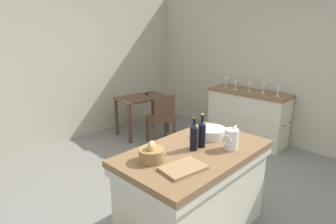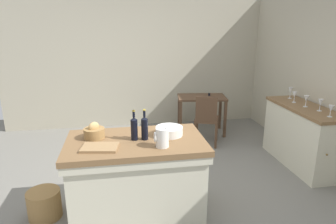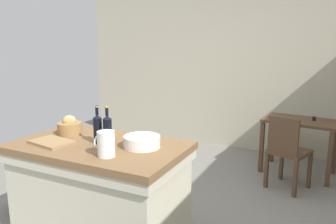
# 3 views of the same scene
# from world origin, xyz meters

# --- Properties ---
(ground_plane) EXTENTS (6.76, 6.76, 0.00)m
(ground_plane) POSITION_xyz_m (0.00, 0.00, 0.00)
(ground_plane) COLOR slate
(wall_back) EXTENTS (5.32, 0.12, 2.60)m
(wall_back) POSITION_xyz_m (0.00, 2.60, 1.30)
(wall_back) COLOR #B2AA93
(wall_back) RESTS_ON ground
(island_table) EXTENTS (1.45, 0.86, 0.88)m
(island_table) POSITION_xyz_m (-0.25, -0.57, 0.48)
(island_table) COLOR brown
(island_table) RESTS_ON ground
(side_cabinet) EXTENTS (0.52, 1.41, 0.91)m
(side_cabinet) POSITION_xyz_m (2.26, 0.24, 0.46)
(side_cabinet) COLOR brown
(side_cabinet) RESTS_ON ground
(writing_desk) EXTENTS (0.97, 0.69, 0.78)m
(writing_desk) POSITION_xyz_m (1.16, 1.82, 0.62)
(writing_desk) COLOR #513826
(writing_desk) RESTS_ON ground
(wooden_chair) EXTENTS (0.52, 0.52, 0.90)m
(wooden_chair) POSITION_xyz_m (1.08, 1.21, 0.49)
(wooden_chair) COLOR #513826
(wooden_chair) RESTS_ON ground
(pitcher) EXTENTS (0.17, 0.13, 0.23)m
(pitcher) POSITION_xyz_m (0.00, -0.79, 0.98)
(pitcher) COLOR white
(pitcher) RESTS_ON island_table
(wash_bowl) EXTENTS (0.30, 0.30, 0.09)m
(wash_bowl) POSITION_xyz_m (0.12, -0.49, 0.93)
(wash_bowl) COLOR white
(wash_bowl) RESTS_ON island_table
(bread_basket) EXTENTS (0.22, 0.22, 0.18)m
(bread_basket) POSITION_xyz_m (-0.68, -0.44, 0.94)
(bread_basket) COLOR olive
(bread_basket) RESTS_ON island_table
(cutting_board) EXTENTS (0.38, 0.29, 0.02)m
(cutting_board) POSITION_xyz_m (-0.61, -0.74, 0.89)
(cutting_board) COLOR #99754C
(cutting_board) RESTS_ON island_table
(wine_bottle_dark) EXTENTS (0.07, 0.07, 0.33)m
(wine_bottle_dark) POSITION_xyz_m (-0.15, -0.57, 1.01)
(wine_bottle_dark) COLOR black
(wine_bottle_dark) RESTS_ON island_table
(wine_bottle_amber) EXTENTS (0.07, 0.07, 0.32)m
(wine_bottle_amber) POSITION_xyz_m (-0.26, -0.56, 1.01)
(wine_bottle_amber) COLOR black
(wine_bottle_amber) RESTS_ON island_table
(wine_glass_far_left) EXTENTS (0.07, 0.07, 0.15)m
(wine_glass_far_left) POSITION_xyz_m (2.26, -0.26, 1.01)
(wine_glass_far_left) COLOR white
(wine_glass_far_left) RESTS_ON side_cabinet
(wine_glass_left) EXTENTS (0.07, 0.07, 0.17)m
(wine_glass_left) POSITION_xyz_m (2.31, 0.01, 1.02)
(wine_glass_left) COLOR white
(wine_glass_left) RESTS_ON side_cabinet
(wine_glass_middle) EXTENTS (0.07, 0.07, 0.17)m
(wine_glass_middle) POSITION_xyz_m (2.25, 0.24, 1.02)
(wine_glass_middle) COLOR white
(wine_glass_middle) RESTS_ON side_cabinet
(wine_glass_right) EXTENTS (0.07, 0.07, 0.16)m
(wine_glass_right) POSITION_xyz_m (2.23, 0.50, 1.02)
(wine_glass_right) COLOR white
(wine_glass_right) RESTS_ON side_cabinet
(wine_glass_far_right) EXTENTS (0.07, 0.07, 0.18)m
(wine_glass_far_right) POSITION_xyz_m (2.31, 0.75, 1.03)
(wine_glass_far_right) COLOR white
(wine_glass_far_right) RESTS_ON side_cabinet
(wicker_hamper) EXTENTS (0.36, 0.36, 0.31)m
(wicker_hamper) POSITION_xyz_m (-1.26, -0.47, 0.16)
(wicker_hamper) COLOR olive
(wicker_hamper) RESTS_ON ground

